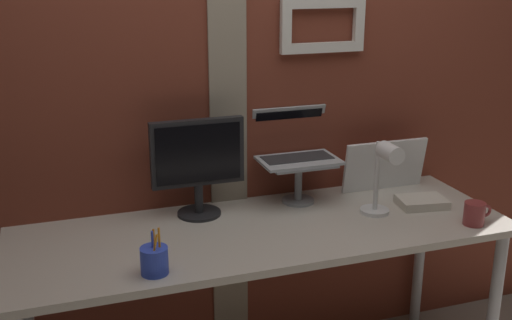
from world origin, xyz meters
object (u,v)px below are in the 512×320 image
Objects in this scene: laptop at (293,144)px; pen_cup at (154,260)px; coffee_mug at (475,213)px; whiteboard_panel at (385,165)px; desk_lamp at (384,172)px; monitor at (198,159)px.

pen_cup is (-0.70, -0.52, -0.19)m from laptop.
coffee_mug is (1.27, 0.00, -0.00)m from pen_cup.
pen_cup is at bearing -157.50° from whiteboard_panel.
laptop is 0.90m from pen_cup.
laptop is 0.84× the size of whiteboard_panel.
pen_cup is 1.27m from coffee_mug.
coffee_mug is at bearing -29.97° from desk_lamp.
laptop is 0.80m from coffee_mug.
whiteboard_panel is at bearing 22.50° from pen_cup.
coffee_mug is at bearing -42.52° from laptop.
desk_lamp is at bearing 10.69° from pen_cup.
whiteboard_panel is (0.87, 0.02, -0.12)m from monitor.
desk_lamp is at bearing 150.03° from coffee_mug.
pen_cup is at bearing -169.31° from desk_lamp.
desk_lamp is 2.65× the size of coffee_mug.
laptop is at bearing 9.26° from monitor.
laptop is at bearing 173.11° from whiteboard_panel.
coffee_mug is at bearing -24.01° from monitor.
laptop is 2.11× the size of pen_cup.
monitor is 1.20× the size of laptop.
laptop is 0.43m from desk_lamp.
pen_cup is (-0.96, -0.18, -0.15)m from desk_lamp.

